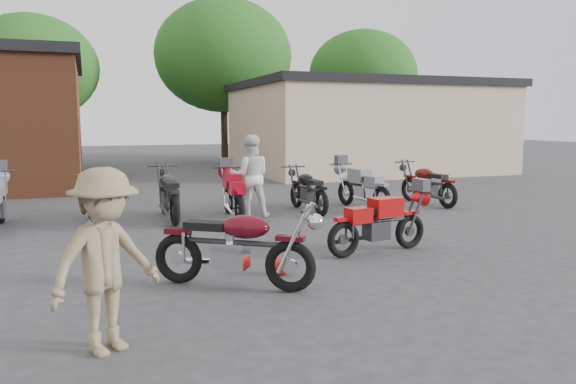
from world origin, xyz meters
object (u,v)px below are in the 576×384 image
object	(u,v)px
person_light	(250,176)
row_bike_2	(95,198)
sportbike	(380,220)
row_bike_5	(308,188)
vintage_motorcycle	(236,241)
row_bike_3	(169,191)
person_tan	(105,261)
row_bike_7	(427,182)
row_bike_4	(233,192)
helmet	(282,266)
row_bike_6	(362,185)

from	to	relation	value
person_light	row_bike_2	bearing A→B (deg)	6.17
sportbike	row_bike_5	world-z (taller)	row_bike_5
vintage_motorcycle	row_bike_3	xyz separation A→B (m)	(-0.11, 5.36, 0.02)
sportbike	person_tan	world-z (taller)	person_tan
vintage_motorcycle	row_bike_7	size ratio (longest dim) A/B	1.04
vintage_motorcycle	row_bike_5	size ratio (longest dim) A/B	1.08
person_light	person_tan	bearing A→B (deg)	75.22
row_bike_3	row_bike_4	distance (m)	1.38
vintage_motorcycle	row_bike_7	bearing A→B (deg)	75.12
helmet	row_bike_7	size ratio (longest dim) A/B	0.13
sportbike	row_bike_7	distance (m)	5.72
row_bike_3	row_bike_7	world-z (taller)	row_bike_3
helmet	row_bike_3	distance (m)	5.07
row_bike_4	row_bike_7	distance (m)	5.19
row_bike_3	vintage_motorcycle	bearing A→B (deg)	-178.95
person_light	row_bike_7	xyz separation A→B (m)	(4.77, 0.30, -0.33)
person_light	person_tan	size ratio (longest dim) A/B	1.07
sportbike	helmet	distance (m)	2.09
row_bike_2	row_bike_3	bearing A→B (deg)	-99.04
row_bike_6	row_bike_7	distance (m)	1.90
sportbike	row_bike_2	xyz separation A→B (m)	(-4.29, 4.32, 0.00)
helmet	person_tan	distance (m)	3.14
person_tan	row_bike_4	size ratio (longest dim) A/B	0.84
vintage_motorcycle	person_light	bearing A→B (deg)	107.07
row_bike_6	row_bike_3	bearing A→B (deg)	80.64
row_bike_4	row_bike_6	world-z (taller)	row_bike_4
sportbike	person_light	size ratio (longest dim) A/B	1.01
person_tan	row_bike_5	size ratio (longest dim) A/B	0.88
row_bike_4	row_bike_2	bearing A→B (deg)	87.55
vintage_motorcycle	row_bike_2	xyz separation A→B (m)	(-1.62, 5.41, -0.07)
sportbike	row_bike_6	bearing A→B (deg)	56.73
helmet	row_bike_2	world-z (taller)	row_bike_2
sportbike	row_bike_2	world-z (taller)	row_bike_2
row_bike_2	row_bike_4	world-z (taller)	row_bike_4
vintage_motorcycle	helmet	distance (m)	0.97
vintage_motorcycle	row_bike_6	world-z (taller)	vintage_motorcycle
row_bike_4	row_bike_7	world-z (taller)	row_bike_4
helmet	row_bike_2	size ratio (longest dim) A/B	0.14
sportbike	row_bike_3	distance (m)	5.09
helmet	row_bike_2	bearing A→B (deg)	115.25
vintage_motorcycle	row_bike_7	xyz separation A→B (m)	(6.42, 5.42, -0.02)
row_bike_6	row_bike_7	xyz separation A→B (m)	(1.90, 0.10, 0.00)
vintage_motorcycle	row_bike_5	world-z (taller)	vintage_motorcycle
vintage_motorcycle	helmet	size ratio (longest dim) A/B	7.79
helmet	person_light	xyz separation A→B (m)	(0.90, 4.73, 0.79)
row_bike_3	row_bike_4	xyz separation A→B (m)	(1.34, -0.30, -0.03)
sportbike	row_bike_6	world-z (taller)	row_bike_6
helmet	row_bike_4	world-z (taller)	row_bike_4
helmet	row_bike_5	distance (m)	5.55
helmet	row_bike_2	xyz separation A→B (m)	(-2.37, 5.02, 0.42)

